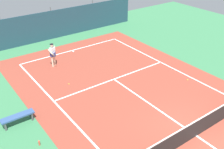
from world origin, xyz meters
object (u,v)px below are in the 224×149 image
(tennis_net, at_px, (198,127))
(tennis_ball_near_player, at_px, (69,84))
(tennis_player, at_px, (53,53))
(tennis_ball_midcourt, at_px, (188,80))
(water_bottle, at_px, (39,143))
(courtside_bench, at_px, (18,117))

(tennis_net, xyz_separation_m, tennis_ball_near_player, (-2.58, 7.52, -0.48))
(tennis_player, bearing_deg, tennis_ball_midcourt, 111.17)
(water_bottle, bearing_deg, courtside_bench, 96.83)
(tennis_player, distance_m, courtside_bench, 6.19)
(tennis_net, bearing_deg, water_bottle, 148.86)
(courtside_bench, bearing_deg, water_bottle, -83.17)
(tennis_ball_midcourt, relative_size, water_bottle, 0.28)
(tennis_ball_midcourt, xyz_separation_m, courtside_bench, (-9.99, 2.05, 0.34))
(courtside_bench, bearing_deg, tennis_ball_midcourt, -11.60)
(tennis_ball_midcourt, bearing_deg, tennis_ball_near_player, 147.94)
(tennis_ball_near_player, distance_m, courtside_bench, 4.19)
(water_bottle, bearing_deg, tennis_ball_near_player, 47.79)
(tennis_player, bearing_deg, tennis_ball_near_player, 62.97)
(tennis_player, distance_m, tennis_ball_near_player, 2.94)
(tennis_player, bearing_deg, water_bottle, 39.65)
(courtside_bench, bearing_deg, tennis_ball_near_player, 26.57)
(tennis_ball_near_player, height_order, tennis_ball_midcourt, same)
(tennis_net, relative_size, courtside_bench, 6.33)
(tennis_net, relative_size, tennis_ball_midcourt, 153.33)
(tennis_player, height_order, courtside_bench, tennis_player)
(tennis_ball_midcourt, xyz_separation_m, water_bottle, (-9.75, 0.06, 0.09))
(tennis_ball_midcourt, bearing_deg, courtside_bench, 168.40)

